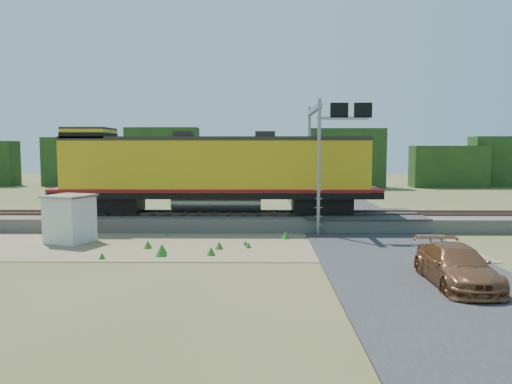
{
  "coord_description": "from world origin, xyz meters",
  "views": [
    {
      "loc": [
        1.08,
        -23.9,
        4.75
      ],
      "look_at": [
        0.75,
        3.0,
        2.4
      ],
      "focal_mm": 35.0,
      "sensor_mm": 36.0,
      "label": 1
    }
  ],
  "objects_px": {
    "locomotive": "(212,170)",
    "car": "(456,266)",
    "shed": "(70,219)",
    "signal_gantry": "(322,135)"
  },
  "relations": [
    {
      "from": "signal_gantry",
      "to": "car",
      "type": "height_order",
      "value": "signal_gantry"
    },
    {
      "from": "shed",
      "to": "signal_gantry",
      "type": "relative_size",
      "value": 0.35
    },
    {
      "from": "locomotive",
      "to": "signal_gantry",
      "type": "relative_size",
      "value": 2.62
    },
    {
      "from": "shed",
      "to": "car",
      "type": "xyz_separation_m",
      "value": [
        16.43,
        -7.75,
        -0.54
      ]
    },
    {
      "from": "locomotive",
      "to": "car",
      "type": "distance_m",
      "value": 16.38
    },
    {
      "from": "locomotive",
      "to": "shed",
      "type": "height_order",
      "value": "locomotive"
    },
    {
      "from": "shed",
      "to": "car",
      "type": "height_order",
      "value": "shed"
    },
    {
      "from": "locomotive",
      "to": "car",
      "type": "height_order",
      "value": "locomotive"
    },
    {
      "from": "locomotive",
      "to": "shed",
      "type": "bearing_deg",
      "value": -142.52
    },
    {
      "from": "locomotive",
      "to": "car",
      "type": "xyz_separation_m",
      "value": [
        9.77,
        -12.86,
        -2.75
      ]
    }
  ]
}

